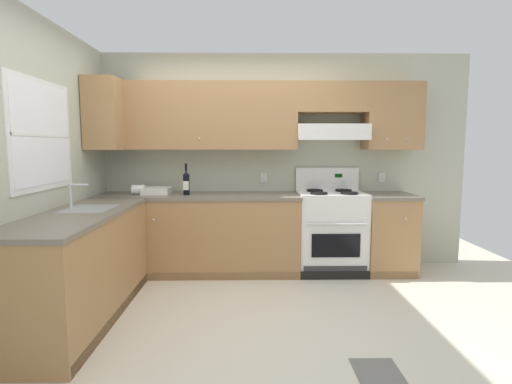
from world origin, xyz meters
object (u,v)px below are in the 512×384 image
(wine_bottle, at_px, (186,182))
(paper_towel_roll, at_px, (139,190))
(stove, at_px, (331,231))
(bowl, at_px, (156,192))

(wine_bottle, height_order, paper_towel_roll, wine_bottle)
(wine_bottle, bearing_deg, stove, 1.62)
(bowl, xyz_separation_m, paper_towel_roll, (-0.19, -0.05, 0.03))
(stove, relative_size, wine_bottle, 3.38)
(bowl, distance_m, paper_towel_roll, 0.20)
(paper_towel_roll, bearing_deg, wine_bottle, -4.85)
(stove, height_order, wine_bottle, wine_bottle)
(stove, relative_size, bowl, 3.88)
(stove, height_order, paper_towel_roll, stove)
(stove, xyz_separation_m, bowl, (-2.02, 0.05, 0.46))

